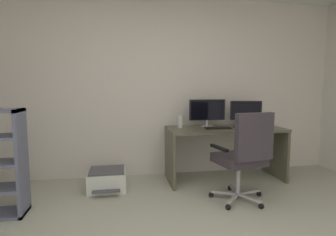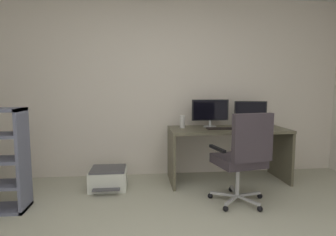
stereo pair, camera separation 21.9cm
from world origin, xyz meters
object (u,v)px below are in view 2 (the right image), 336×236
monitor_secondary (250,112)px  keyboard (220,129)px  desk (227,142)px  computer_mouse (240,128)px  printer (108,178)px  monitor_main (210,111)px  office_chair (243,155)px  desktop_speaker (182,122)px

monitor_secondary → keyboard: 0.58m
keyboard → monitor_secondary: bearing=25.5°
desk → computer_mouse: computer_mouse is taller
desk → printer: (-1.59, -0.12, -0.42)m
monitor_secondary → monitor_main: bearing=-180.0°
computer_mouse → printer: computer_mouse is taller
monitor_secondary → office_chair: monitor_secondary is taller
computer_mouse → desktop_speaker: size_ratio=0.59×
monitor_main → computer_mouse: bearing=-31.5°
monitor_main → keyboard: (0.08, -0.22, -0.21)m
monitor_secondary → printer: monitor_secondary is taller
keyboard → printer: bearing=-176.8°
desktop_speaker → keyboard: bearing=-20.1°
keyboard → computer_mouse: bearing=2.8°
desk → monitor_secondary: 0.55m
computer_mouse → office_chair: bearing=-107.8°
computer_mouse → office_chair: 0.78m
keyboard → printer: (-1.45, -0.04, -0.61)m
keyboard → office_chair: (0.04, -0.72, -0.18)m
monitor_main → monitor_secondary: 0.58m
desk → keyboard: (-0.14, -0.08, 0.19)m
monitor_secondary → printer: (-1.96, -0.26, -0.80)m
office_chair → printer: office_chair is taller
monitor_secondary → computer_mouse: 0.36m
desk → printer: size_ratio=3.14×
keyboard → desktop_speaker: 0.51m
monitor_main → printer: monitor_main is taller
desk → desktop_speaker: desktop_speaker is taller
monitor_main → printer: bearing=-169.5°
desk → monitor_main: size_ratio=3.06×
desk → office_chair: office_chair is taller
computer_mouse → monitor_secondary: bearing=43.9°
computer_mouse → office_chair: (-0.23, -0.72, -0.18)m
keyboard → computer_mouse: 0.28m
monitor_main → desktop_speaker: (-0.40, -0.05, -0.14)m
desk → office_chair: 0.80m
office_chair → computer_mouse: bearing=72.0°
desk → keyboard: bearing=-149.1°
monitor_main → keyboard: bearing=-71.2°
printer → office_chair: bearing=-24.5°
computer_mouse → keyboard: bearing=-178.8°
monitor_secondary → desktop_speaker: (-0.98, -0.05, -0.12)m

